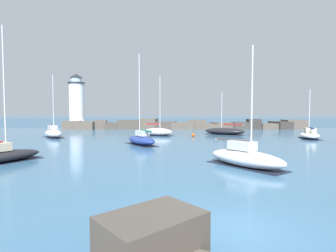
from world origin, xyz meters
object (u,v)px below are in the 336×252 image
lighthouse (77,105)px  sailboat_moored_0 (53,133)px  sailboat_moored_2 (158,132)px  sailboat_moored_5 (245,157)px  sailboat_moored_6 (225,131)px  mooring_buoy_orange_near (193,135)px  sailboat_moored_1 (141,139)px  sailboat_moored_3 (309,135)px

lighthouse → sailboat_moored_0: size_ratio=1.36×
sailboat_moored_2 → sailboat_moored_5: (7.11, -25.02, 0.01)m
sailboat_moored_6 → mooring_buoy_orange_near: (-5.90, -3.75, -0.33)m
sailboat_moored_5 → sailboat_moored_6: (4.55, 27.13, -0.09)m
sailboat_moored_0 → sailboat_moored_5: size_ratio=1.12×
lighthouse → sailboat_moored_1: size_ratio=1.19×
lighthouse → sailboat_moored_2: (20.11, -19.34, -4.96)m
sailboat_moored_0 → sailboat_moored_3: bearing=-3.1°
sailboat_moored_6 → mooring_buoy_orange_near: bearing=-147.6°
sailboat_moored_6 → mooring_buoy_orange_near: size_ratio=10.20×
lighthouse → mooring_buoy_orange_near: (25.87, -20.99, -5.37)m
sailboat_moored_0 → mooring_buoy_orange_near: sailboat_moored_0 is taller
sailboat_moored_5 → sailboat_moored_6: sailboat_moored_5 is taller
sailboat_moored_3 → sailboat_moored_6: bearing=146.3°
sailboat_moored_0 → sailboat_moored_1: sailboat_moored_1 is taller
sailboat_moored_5 → sailboat_moored_1: bearing=124.5°
sailboat_moored_1 → sailboat_moored_3: (24.27, 7.10, -0.09)m
sailboat_moored_2 → sailboat_moored_1: bearing=-97.5°
sailboat_moored_1 → sailboat_moored_2: sailboat_moored_1 is taller
lighthouse → sailboat_moored_5: bearing=-58.5°
sailboat_moored_2 → sailboat_moored_5: bearing=-74.1°
sailboat_moored_5 → sailboat_moored_3: bearing=51.8°
sailboat_moored_0 → sailboat_moored_2: sailboat_moored_2 is taller
sailboat_moored_0 → sailboat_moored_6: size_ratio=1.28×
lighthouse → sailboat_moored_1: bearing=-59.7°
sailboat_moored_6 → mooring_buoy_orange_near: sailboat_moored_6 is taller
sailboat_moored_3 → sailboat_moored_0: bearing=176.9°
lighthouse → sailboat_moored_3: size_ratio=1.77×
sailboat_moored_2 → sailboat_moored_6: bearing=10.2°
sailboat_moored_1 → sailboat_moored_6: sailboat_moored_1 is taller
sailboat_moored_3 → sailboat_moored_6: sailboat_moored_6 is taller
sailboat_moored_6 → sailboat_moored_5: bearing=-99.5°
lighthouse → mooring_buoy_orange_near: size_ratio=17.77×
sailboat_moored_3 → sailboat_moored_1: bearing=-163.7°
sailboat_moored_1 → sailboat_moored_6: bearing=47.4°
lighthouse → sailboat_moored_2: size_ratio=1.31×
sailboat_moored_1 → sailboat_moored_2: 12.44m
sailboat_moored_0 → sailboat_moored_3: (38.85, -2.12, -0.16)m
sailboat_moored_6 → mooring_buoy_orange_near: 7.00m
sailboat_moored_2 → mooring_buoy_orange_near: (5.76, -1.65, -0.41)m
sailboat_moored_3 → sailboat_moored_6: 13.22m
sailboat_moored_2 → sailboat_moored_6: sailboat_moored_2 is taller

